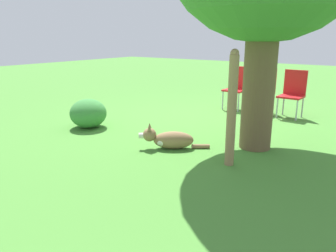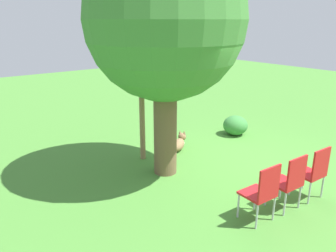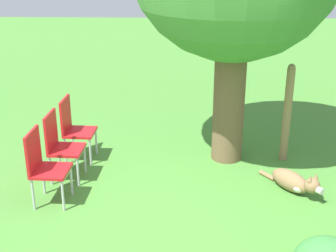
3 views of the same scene
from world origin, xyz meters
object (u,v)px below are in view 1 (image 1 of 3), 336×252
fence_post (232,109)px  red_chair_2 (293,91)px  red_chair_0 (237,85)px  red_chair_1 (263,88)px  dog (169,139)px

fence_post → red_chair_2: fence_post is taller
red_chair_0 → fence_post: bearing=25.3°
red_chair_0 → red_chair_1: bearing=88.1°
dog → red_chair_1: bearing=-131.0°
dog → red_chair_0: (-3.10, -0.33, 0.39)m
red_chair_0 → red_chair_1: (0.05, 0.62, 0.00)m
dog → red_chair_1: red_chair_1 is taller
red_chair_1 → red_chair_0: bearing=-91.9°
dog → red_chair_2: size_ratio=0.94×
red_chair_0 → red_chair_1: same height
red_chair_2 → red_chair_1: bearing=-91.9°
fence_post → red_chair_2: 3.06m
dog → fence_post: (0.06, 0.98, 0.59)m
red_chair_1 → red_chair_2: same height
fence_post → red_chair_1: fence_post is taller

